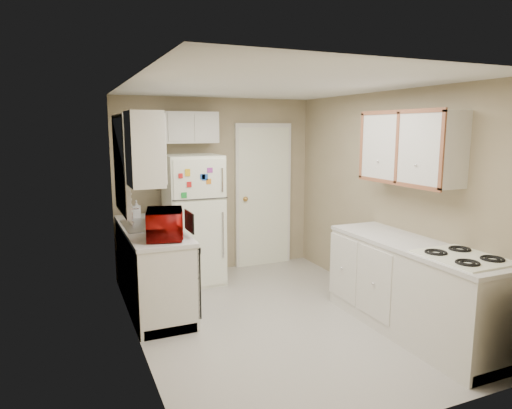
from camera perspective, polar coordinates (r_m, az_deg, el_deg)
name	(u,v)px	position (r m, az deg, el deg)	size (l,w,h in m)	color
floor	(275,319)	(4.98, 2.34, -14.07)	(3.80, 3.80, 0.00)	beige
ceiling	(276,86)	(4.58, 2.55, 14.62)	(3.80, 3.80, 0.00)	white
wall_left	(135,218)	(4.23, -14.95, -1.61)	(3.80, 3.80, 0.00)	tan
wall_right	(387,199)	(5.38, 16.01, 0.69)	(3.80, 3.80, 0.00)	tan
wall_back	(216,186)	(6.38, -4.97, 2.36)	(2.80, 2.80, 0.00)	tan
wall_front	(404,254)	(3.07, 18.04, -5.93)	(2.80, 2.80, 0.00)	tan
left_counter	(153,267)	(5.32, -12.81, -7.58)	(0.60, 1.80, 0.90)	silver
dishwasher	(192,276)	(4.80, -8.06, -8.79)	(0.03, 0.58, 0.72)	black
sink	(149,228)	(5.36, -13.27, -2.93)	(0.54, 0.74, 0.16)	gray
microwave	(165,223)	(4.66, -11.32, -2.34)	(0.29, 0.52, 0.34)	#910A07
soap_bottle	(137,209)	(5.83, -14.70, -0.59)	(0.10, 0.10, 0.21)	silver
window_blinds	(122,164)	(5.21, -16.40, 4.83)	(0.10, 0.98, 1.08)	silver
upper_cabinet_left	(145,149)	(4.40, -13.76, 6.75)	(0.30, 0.45, 0.70)	silver
refrigerator	(194,220)	(5.92, -7.82, -1.87)	(0.68, 0.66, 1.66)	white
cabinet_over_fridge	(190,127)	(6.07, -8.26, 9.51)	(0.70, 0.30, 0.40)	silver
interior_door	(263,196)	(6.62, 0.93, 1.08)	(0.86, 0.06, 2.08)	white
right_counter	(412,288)	(4.78, 18.88, -9.84)	(0.60, 2.00, 0.90)	silver
stove	(459,311)	(4.44, 24.06, -12.04)	(0.56, 0.70, 0.85)	white
upper_cabinet_right	(410,148)	(4.85, 18.70, 6.76)	(0.30, 1.20, 0.70)	silver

